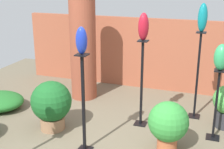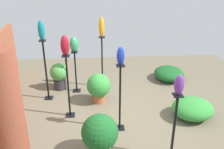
% 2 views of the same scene
% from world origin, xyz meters
% --- Properties ---
extents(ground_plane, '(8.00, 8.00, 0.00)m').
position_xyz_m(ground_plane, '(0.00, 0.00, 0.00)').
color(ground_plane, '#6B604C').
extents(brick_pillar, '(0.51, 0.51, 2.09)m').
position_xyz_m(brick_pillar, '(-1.05, 1.80, 1.04)').
color(brick_pillar, brown).
rests_on(brick_pillar, ground).
extents(pedestal_jade, '(0.20, 0.20, 1.10)m').
position_xyz_m(pedestal_jade, '(1.53, 0.91, 0.50)').
color(pedestal_jade, black).
rests_on(pedestal_jade, ground).
extents(pedestal_amber, '(0.20, 0.20, 1.40)m').
position_xyz_m(pedestal_amber, '(1.76, 0.21, 0.65)').
color(pedestal_amber, black).
rests_on(pedestal_amber, ground).
extents(pedestal_ruby, '(0.20, 0.20, 1.44)m').
position_xyz_m(pedestal_ruby, '(0.36, 0.98, 0.67)').
color(pedestal_ruby, black).
rests_on(pedestal_ruby, ground).
extents(pedestal_cobalt, '(0.20, 0.20, 1.42)m').
position_xyz_m(pedestal_cobalt, '(-0.19, -0.08, 0.66)').
color(pedestal_cobalt, black).
rests_on(pedestal_cobalt, ground).
extents(pedestal_teal, '(0.20, 0.20, 1.52)m').
position_xyz_m(pedestal_teal, '(1.18, 1.59, 0.70)').
color(pedestal_teal, black).
rests_on(pedestal_teal, ground).
extents(pedestal_violet, '(0.20, 0.20, 1.26)m').
position_xyz_m(pedestal_violet, '(-1.08, -0.92, 0.58)').
color(pedestal_violet, black).
rests_on(pedestal_violet, ground).
extents(art_vase_jade, '(0.21, 0.21, 0.39)m').
position_xyz_m(art_vase_jade, '(1.53, 0.91, 1.29)').
color(art_vase_jade, '#2D9356').
rests_on(art_vase_jade, pedestal_jade).
extents(art_vase_amber, '(0.14, 0.15, 0.52)m').
position_xyz_m(art_vase_amber, '(1.76, 0.21, 1.66)').
color(art_vase_amber, orange).
rests_on(art_vase_amber, pedestal_amber).
extents(art_vase_ruby, '(0.16, 0.18, 0.43)m').
position_xyz_m(art_vase_ruby, '(0.36, 0.98, 1.65)').
color(art_vase_ruby, maroon).
rests_on(art_vase_ruby, pedestal_ruby).
extents(art_vase_cobalt, '(0.15, 0.15, 0.36)m').
position_xyz_m(art_vase_cobalt, '(-0.19, -0.08, 1.61)').
color(art_vase_cobalt, '#192D9E').
rests_on(art_vase_cobalt, pedestal_cobalt).
extents(art_vase_teal, '(0.15, 0.15, 0.47)m').
position_xyz_m(art_vase_teal, '(1.18, 1.59, 1.75)').
color(art_vase_teal, '#0F727A').
rests_on(art_vase_teal, pedestal_teal).
extents(art_vase_violet, '(0.15, 0.16, 0.35)m').
position_xyz_m(art_vase_violet, '(-1.08, -0.92, 1.43)').
color(art_vase_violet, '#6B2D8C').
rests_on(art_vase_violet, pedestal_violet).
extents(potted_plant_front_left, '(0.48, 0.48, 0.72)m').
position_xyz_m(potted_plant_front_left, '(1.70, 1.36, 0.41)').
color(potted_plant_front_left, '#2D2D33').
rests_on(potted_plant_front_left, ground).
extents(potted_plant_back_center, '(0.65, 0.65, 0.81)m').
position_xyz_m(potted_plant_back_center, '(-0.96, 0.34, 0.45)').
color(potted_plant_back_center, '#936B4C').
rests_on(potted_plant_back_center, ground).
extents(potted_plant_near_pillar, '(0.58, 0.58, 0.74)m').
position_xyz_m(potted_plant_near_pillar, '(0.92, 0.33, 0.42)').
color(potted_plant_near_pillar, '#B25B38').
rests_on(potted_plant_near_pillar, ground).
extents(foliage_bed_east, '(0.90, 0.84, 0.37)m').
position_xyz_m(foliage_bed_east, '(2.07, -1.72, 0.18)').
color(foliage_bed_east, '#195923').
rests_on(foliage_bed_east, ground).
extents(foliage_bed_rear, '(0.82, 0.92, 0.43)m').
position_xyz_m(foliage_bed_rear, '(0.11, -1.72, 0.22)').
color(foliage_bed_rear, '#338C38').
rests_on(foliage_bed_rear, ground).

